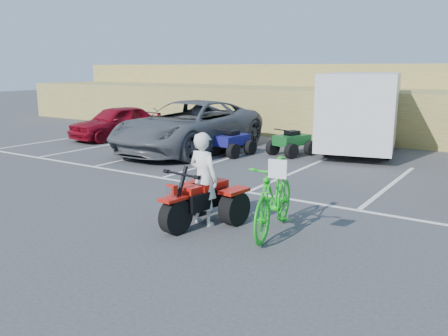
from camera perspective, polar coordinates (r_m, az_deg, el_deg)
The scene contains 11 objects.
ground at distance 9.50m, azimuth -4.62°, elevation -6.05°, with size 100.00×100.00×0.00m, color #39393C.
parking_stripes at distance 12.47m, azimuth 10.15°, elevation -1.78°, with size 28.00×5.16×0.01m.
grass_embankment at distance 23.31m, azimuth 19.60°, elevation 7.61°, with size 40.00×8.50×3.10m.
red_trike_atv at distance 9.06m, azimuth -3.09°, elevation -6.92°, with size 1.29×1.72×1.12m, color red, non-canonical shape.
rider at distance 8.92m, azimuth -2.50°, elevation -1.30°, with size 0.65×0.42×1.77m, color white.
green_dirt_bike at distance 8.54m, azimuth 6.03°, elevation -3.47°, with size 0.63×2.23×1.34m, color #14BF19.
grey_pickup at distance 16.97m, azimuth -4.20°, elevation 5.05°, with size 2.95×6.39×1.78m, color #4D5055.
red_car at distance 20.39m, azimuth -12.78°, elevation 5.40°, with size 1.63×4.05×1.38m, color maroon.
cargo_trailer at distance 17.65m, azimuth 16.28°, elevation 6.82°, with size 3.55×6.24×2.74m.
quad_atv_blue at distance 16.19m, azimuth 0.94°, elevation 1.56°, with size 1.07×1.43×0.94m, color navy, non-canonical shape.
quad_atv_green at distance 16.36m, azimuth 8.12°, elevation 1.55°, with size 1.07×1.43×0.94m, color #12501E, non-canonical shape.
Camera 1 is at (5.58, -7.10, 2.94)m, focal length 38.00 mm.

